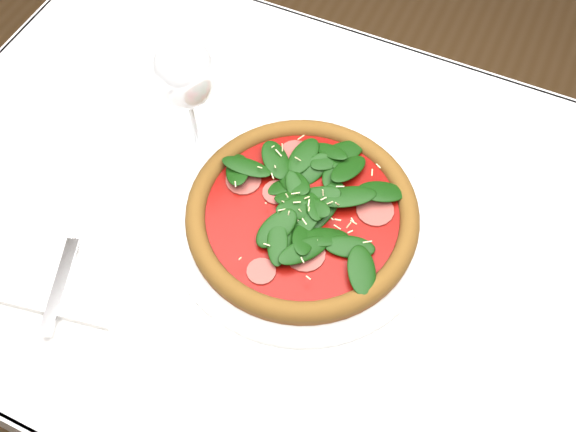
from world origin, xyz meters
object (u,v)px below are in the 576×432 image
at_px(pizza, 302,212).
at_px(wine_glass, 185,76).
at_px(plate, 302,220).
at_px(napkin, 62,289).

bearing_deg(pizza, wine_glass, 163.07).
bearing_deg(pizza, plate, 180.00).
relative_size(plate, pizza, 0.88).
relative_size(wine_glass, napkin, 1.27).
xyz_separation_m(pizza, napkin, (-0.25, -0.23, -0.02)).
bearing_deg(plate, napkin, -136.89).
relative_size(pizza, wine_glass, 2.04).
height_order(pizza, napkin, pizza).
height_order(plate, wine_glass, wine_glass).
xyz_separation_m(plate, wine_glass, (-0.21, 0.06, 0.14)).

